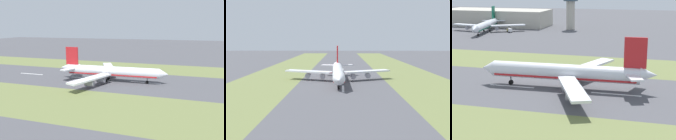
# 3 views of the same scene
# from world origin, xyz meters

# --- Properties ---
(ground_plane) EXTENTS (800.00, 800.00, 0.00)m
(ground_plane) POSITION_xyz_m (0.00, 0.00, 0.00)
(ground_plane) COLOR #4C4C51
(grass_median_west) EXTENTS (40.00, 600.00, 0.01)m
(grass_median_west) POSITION_xyz_m (-45.00, 0.00, 0.00)
(grass_median_west) COLOR olive
(grass_median_west) RESTS_ON ground
(grass_median_east) EXTENTS (40.00, 600.00, 0.01)m
(grass_median_east) POSITION_xyz_m (45.00, 0.00, 0.00)
(grass_median_east) COLOR olive
(grass_median_east) RESTS_ON ground
(centreline_dash_near) EXTENTS (1.20, 18.00, 0.01)m
(centreline_dash_near) POSITION_xyz_m (0.00, -56.86, 0.01)
(centreline_dash_near) COLOR silver
(centreline_dash_near) RESTS_ON ground
(centreline_dash_mid) EXTENTS (1.20, 18.00, 0.01)m
(centreline_dash_mid) POSITION_xyz_m (0.00, -16.86, 0.01)
(centreline_dash_mid) COLOR silver
(centreline_dash_mid) RESTS_ON ground
(centreline_dash_far) EXTENTS (1.20, 18.00, 0.01)m
(centreline_dash_far) POSITION_xyz_m (0.00, 23.14, 0.01)
(centreline_dash_far) COLOR silver
(centreline_dash_far) RESTS_ON ground
(airplane_main_jet) EXTENTS (64.11, 67.14, 20.20)m
(airplane_main_jet) POSITION_xyz_m (2.87, 1.24, 6.02)
(airplane_main_jet) COLOR silver
(airplane_main_jet) RESTS_ON ground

